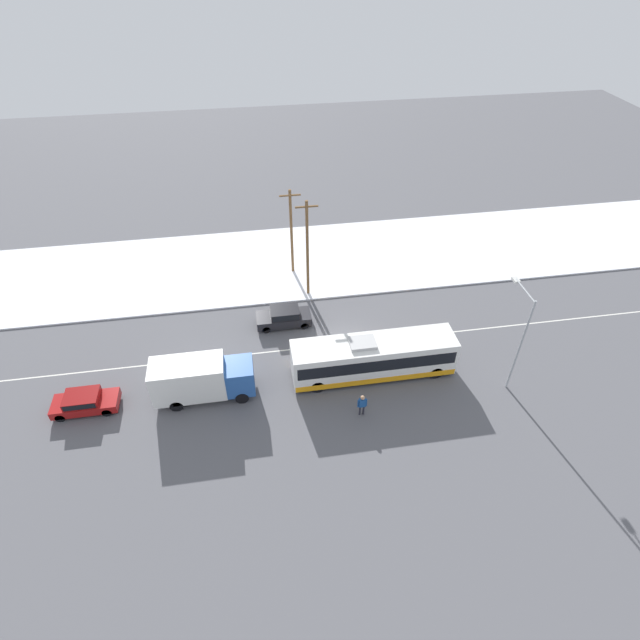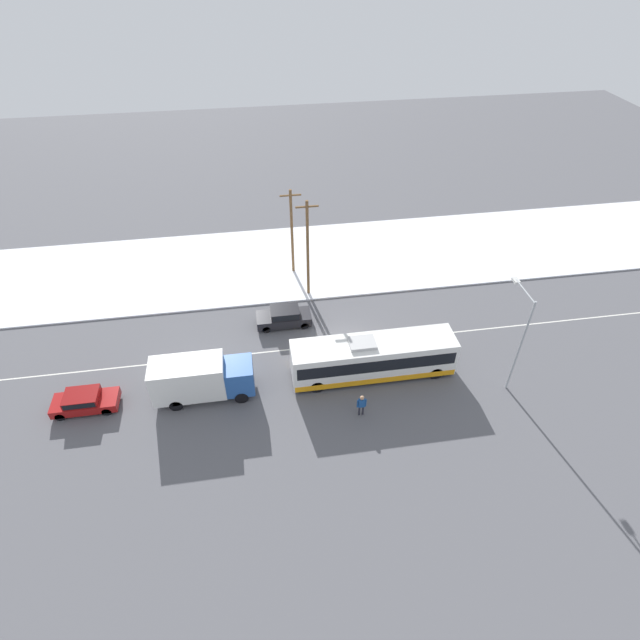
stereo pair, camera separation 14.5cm
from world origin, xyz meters
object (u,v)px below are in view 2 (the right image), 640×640
parked_car_near_truck (84,400)px  pedestrian_at_stop (362,403)px  city_bus (373,358)px  sedan_car (284,316)px  utility_pole_snowlot (292,231)px  streetlamp (520,330)px  box_truck (200,378)px  utility_pole_roadside (308,248)px

parked_car_near_truck → pedestrian_at_stop: pedestrian_at_stop is taller
city_bus → pedestrian_at_stop: city_bus is taller
sedan_car → utility_pole_snowlot: bearing=-101.9°
sedan_car → streetlamp: (14.66, -8.64, 3.98)m
box_truck → utility_pole_roadside: utility_pole_roadside is taller
box_truck → parked_car_near_truck: size_ratio=1.59×
parked_car_near_truck → utility_pole_snowlot: (15.55, 14.01, 3.48)m
sedan_car → streetlamp: streetlamp is taller
pedestrian_at_stop → streetlamp: streetlamp is taller
utility_pole_snowlot → pedestrian_at_stop: bearing=-81.7°
streetlamp → box_truck: bearing=174.7°
pedestrian_at_stop → utility_pole_roadside: bearing=96.7°
box_truck → utility_pole_roadside: 13.91m
pedestrian_at_stop → utility_pole_snowlot: size_ratio=0.22×
box_truck → sedan_car: box_truck is taller
box_truck → utility_pole_snowlot: bearing=61.0°
city_bus → utility_pole_roadside: size_ratio=1.31×
city_bus → pedestrian_at_stop: (-1.59, -3.60, -0.46)m
city_bus → parked_car_near_truck: 19.68m
box_truck → parked_car_near_truck: 7.80m
pedestrian_at_stop → utility_pole_snowlot: utility_pole_snowlot is taller
city_bus → streetlamp: (9.00, -2.23, 3.27)m
city_bus → utility_pole_snowlot: size_ratio=1.42×
city_bus → sedan_car: size_ratio=2.65×
pedestrian_at_stop → box_truck: bearing=162.3°
parked_car_near_truck → city_bus: bearing=0.7°
sedan_car → streetlamp: 17.48m
pedestrian_at_stop → utility_pole_roadside: utility_pole_roadside is taller
parked_car_near_truck → utility_pole_roadside: size_ratio=0.48×
box_truck → parked_car_near_truck: box_truck is taller
parked_car_near_truck → utility_pole_roadside: bearing=32.3°
pedestrian_at_stop → utility_pole_roadside: 14.29m
box_truck → sedan_car: (6.26, 6.70, -0.88)m
pedestrian_at_stop → sedan_car: bearing=112.2°
parked_car_near_truck → streetlamp: size_ratio=0.56×
streetlamp → sedan_car: bearing=149.5°
box_truck → utility_pole_snowlot: 16.28m
parked_car_near_truck → streetlamp: streetlamp is taller
streetlamp → utility_pole_roadside: utility_pole_roadside is taller
streetlamp → utility_pole_snowlot: 20.69m
city_bus → utility_pole_snowlot: (-4.12, 13.77, 2.67)m
box_truck → streetlamp: 21.24m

